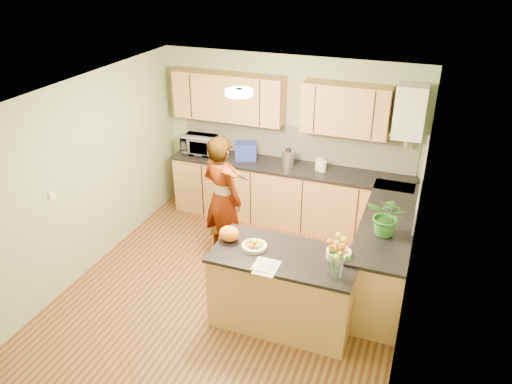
% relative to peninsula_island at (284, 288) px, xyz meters
% --- Properties ---
extents(floor, '(4.50, 4.50, 0.00)m').
position_rel_peninsula_island_xyz_m(floor, '(-0.74, 0.26, -0.45)').
color(floor, '#512B17').
rests_on(floor, ground).
extents(ceiling, '(4.00, 4.50, 0.02)m').
position_rel_peninsula_island_xyz_m(ceiling, '(-0.74, 0.26, 2.05)').
color(ceiling, white).
rests_on(ceiling, wall_back).
extents(wall_back, '(4.00, 0.02, 2.50)m').
position_rel_peninsula_island_xyz_m(wall_back, '(-0.74, 2.51, 0.80)').
color(wall_back, '#8DA274').
rests_on(wall_back, floor).
extents(wall_front, '(4.00, 0.02, 2.50)m').
position_rel_peninsula_island_xyz_m(wall_front, '(-0.74, -1.99, 0.80)').
color(wall_front, '#8DA274').
rests_on(wall_front, floor).
extents(wall_left, '(0.02, 4.50, 2.50)m').
position_rel_peninsula_island_xyz_m(wall_left, '(-2.74, 0.26, 0.80)').
color(wall_left, '#8DA274').
rests_on(wall_left, floor).
extents(wall_right, '(0.02, 4.50, 2.50)m').
position_rel_peninsula_island_xyz_m(wall_right, '(1.26, 0.26, 0.80)').
color(wall_right, '#8DA274').
rests_on(wall_right, floor).
extents(back_counter, '(3.64, 0.62, 0.94)m').
position_rel_peninsula_island_xyz_m(back_counter, '(-0.64, 2.21, 0.02)').
color(back_counter, '#BD7E4B').
rests_on(back_counter, floor).
extents(right_counter, '(0.62, 2.24, 0.94)m').
position_rel_peninsula_island_xyz_m(right_counter, '(0.96, 1.11, 0.02)').
color(right_counter, '#BD7E4B').
rests_on(right_counter, floor).
extents(splashback, '(3.60, 0.02, 0.52)m').
position_rel_peninsula_island_xyz_m(splashback, '(-0.64, 2.50, 0.75)').
color(splashback, beige).
rests_on(splashback, back_counter).
extents(upper_cabinets, '(3.20, 0.34, 0.70)m').
position_rel_peninsula_island_xyz_m(upper_cabinets, '(-0.91, 2.34, 1.40)').
color(upper_cabinets, '#BD7E4B').
rests_on(upper_cabinets, wall_back).
extents(boiler, '(0.40, 0.30, 0.86)m').
position_rel_peninsula_island_xyz_m(boiler, '(0.96, 2.35, 1.44)').
color(boiler, silver).
rests_on(boiler, wall_back).
extents(window_right, '(0.01, 1.30, 1.05)m').
position_rel_peninsula_island_xyz_m(window_right, '(1.26, 0.86, 1.10)').
color(window_right, silver).
rests_on(window_right, wall_right).
extents(light_switch, '(0.02, 0.09, 0.09)m').
position_rel_peninsula_island_xyz_m(light_switch, '(-2.72, -0.34, 0.85)').
color(light_switch, silver).
rests_on(light_switch, wall_left).
extents(ceiling_lamp, '(0.30, 0.30, 0.07)m').
position_rel_peninsula_island_xyz_m(ceiling_lamp, '(-0.74, 0.56, 2.01)').
color(ceiling_lamp, '#FFEABF').
rests_on(ceiling_lamp, ceiling).
extents(peninsula_island, '(1.58, 0.81, 0.90)m').
position_rel_peninsula_island_xyz_m(peninsula_island, '(0.00, 0.00, 0.00)').
color(peninsula_island, '#BD7E4B').
rests_on(peninsula_island, floor).
extents(fruit_dish, '(0.28, 0.28, 0.10)m').
position_rel_peninsula_island_xyz_m(fruit_dish, '(-0.35, 0.00, 0.49)').
color(fruit_dish, beige).
rests_on(fruit_dish, peninsula_island).
extents(orange_bowl, '(0.27, 0.27, 0.15)m').
position_rel_peninsula_island_xyz_m(orange_bowl, '(0.55, 0.15, 0.52)').
color(orange_bowl, beige).
rests_on(orange_bowl, peninsula_island).
extents(flower_vase, '(0.26, 0.26, 0.48)m').
position_rel_peninsula_island_xyz_m(flower_vase, '(0.60, -0.18, 0.77)').
color(flower_vase, silver).
rests_on(flower_vase, peninsula_island).
extents(orange_bag, '(0.26, 0.22, 0.18)m').
position_rel_peninsula_island_xyz_m(orange_bag, '(-0.67, 0.05, 0.54)').
color(orange_bag, orange).
rests_on(orange_bag, peninsula_island).
extents(papers, '(0.23, 0.31, 0.01)m').
position_rel_peninsula_island_xyz_m(papers, '(-0.10, -0.30, 0.46)').
color(papers, silver).
rests_on(papers, peninsula_island).
extents(violinist, '(0.75, 0.63, 1.75)m').
position_rel_peninsula_island_xyz_m(violinist, '(-1.19, 1.02, 0.42)').
color(violinist, '#E0A689').
rests_on(violinist, floor).
extents(violin, '(0.60, 0.52, 0.15)m').
position_rel_peninsula_island_xyz_m(violin, '(-0.99, 0.80, 0.94)').
color(violin, '#541905').
rests_on(violin, violinist).
extents(microwave, '(0.52, 0.36, 0.28)m').
position_rel_peninsula_island_xyz_m(microwave, '(-2.10, 2.20, 0.63)').
color(microwave, silver).
rests_on(microwave, back_counter).
extents(blue_box, '(0.38, 0.33, 0.26)m').
position_rel_peninsula_island_xyz_m(blue_box, '(-1.33, 2.23, 0.61)').
color(blue_box, '#213198').
rests_on(blue_box, back_counter).
extents(kettle, '(0.18, 0.18, 0.34)m').
position_rel_peninsula_island_xyz_m(kettle, '(-0.65, 2.19, 0.62)').
color(kettle, silver).
rests_on(kettle, back_counter).
extents(jar_cream, '(0.15, 0.15, 0.18)m').
position_rel_peninsula_island_xyz_m(jar_cream, '(-0.18, 2.22, 0.58)').
color(jar_cream, beige).
rests_on(jar_cream, back_counter).
extents(jar_white, '(0.13, 0.13, 0.16)m').
position_rel_peninsula_island_xyz_m(jar_white, '(-0.12, 2.19, 0.57)').
color(jar_white, silver).
rests_on(jar_white, back_counter).
extents(potted_plant, '(0.52, 0.48, 0.48)m').
position_rel_peninsula_island_xyz_m(potted_plant, '(0.96, 0.73, 0.73)').
color(potted_plant, '#2F7226').
rests_on(potted_plant, right_counter).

